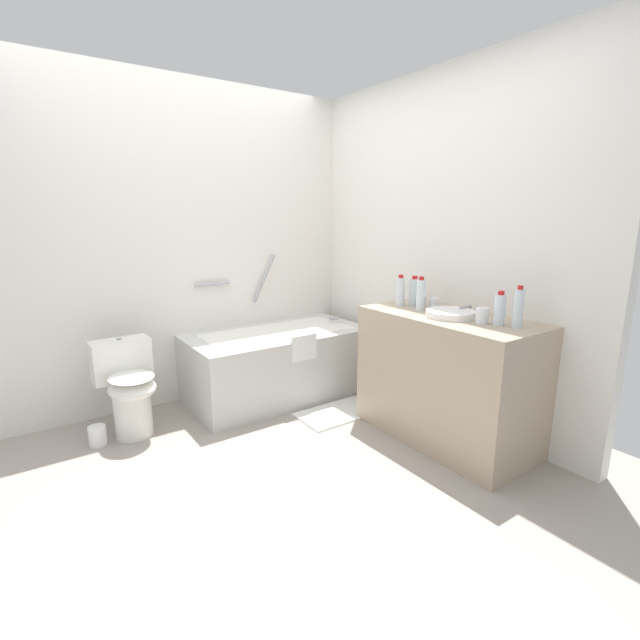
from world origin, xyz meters
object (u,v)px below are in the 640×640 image
bathtub (278,361)px  water_bottle_2 (400,291)px  drinking_glass_0 (434,304)px  water_bottle_3 (518,308)px  sink_basin (450,314)px  water_bottle_4 (421,295)px  bath_mat (338,413)px  drinking_glass_1 (482,316)px  drinking_glass_2 (421,302)px  water_bottle_1 (500,309)px  toilet_paper_roll (97,436)px  water_bottle_0 (414,292)px  toilet (129,386)px  sink_faucet (469,309)px

bathtub → water_bottle_2: bathtub is taller
drinking_glass_0 → water_bottle_3: bearing=-90.1°
water_bottle_2 → sink_basin: bearing=-90.1°
water_bottle_4 → bath_mat: (-0.32, 0.48, -0.96)m
bathtub → water_bottle_4: 1.36m
drinking_glass_1 → drinking_glass_2: 0.55m
water_bottle_1 → bath_mat: 1.46m
water_bottle_4 → toilet_paper_roll: bearing=152.6°
bathtub → drinking_glass_1: bearing=-71.5°
water_bottle_3 → water_bottle_4: water_bottle_3 is taller
water_bottle_1 → drinking_glass_0: (0.03, 0.53, -0.05)m
sink_basin → water_bottle_2: size_ratio=1.40×
water_bottle_0 → drinking_glass_1: 0.64m
water_bottle_0 → bathtub: bearing=123.0°
toilet_paper_roll → water_bottle_0: bearing=-22.8°
water_bottle_1 → toilet_paper_roll: size_ratio=1.53×
bathtub → drinking_glass_2: 1.31m
bathtub → toilet: size_ratio=2.25×
bath_mat → water_bottle_1: bearing=-70.1°
toilet_paper_roll → toilet: bearing=14.7°
bathtub → water_bottle_1: bearing=-71.1°
water_bottle_3 → drinking_glass_1: 0.21m
drinking_glass_2 → toilet_paper_roll: size_ratio=0.60×
water_bottle_3 → drinking_glass_0: 0.63m
drinking_glass_2 → water_bottle_2: bearing=122.2°
drinking_glass_0 → bath_mat: bearing=128.3°
sink_faucet → drinking_glass_1: 0.28m
sink_faucet → water_bottle_0: size_ratio=0.72×
sink_faucet → sink_basin: bearing=-180.0°
toilet → water_bottle_4: water_bottle_4 is taller
drinking_glass_0 → drinking_glass_2: (-0.01, 0.11, -0.00)m
toilet → water_bottle_1: (1.75, -1.63, 0.61)m
water_bottle_2 → toilet_paper_roll: size_ratio=1.67×
sink_faucet → drinking_glass_0: bearing=112.9°
water_bottle_2 → drinking_glass_0: size_ratio=2.69×
sink_faucet → water_bottle_0: (-0.09, 0.41, 0.07)m
sink_faucet → water_bottle_1: 0.34m
toilet → drinking_glass_1: (1.71, -1.54, 0.56)m
water_bottle_1 → drinking_glass_0: 0.53m
drinking_glass_1 → water_bottle_2: bearing=91.3°
drinking_glass_0 → water_bottle_0: bearing=88.2°
drinking_glass_0 → drinking_glass_1: size_ratio=0.88×
drinking_glass_1 → toilet_paper_roll: bearing=142.7°
water_bottle_4 → drinking_glass_1: 0.48m
water_bottle_1 → drinking_glass_2: (0.02, 0.63, -0.05)m
water_bottle_0 → water_bottle_2: water_bottle_2 is taller
bathtub → sink_faucet: (0.69, -1.34, 0.59)m
water_bottle_4 → drinking_glass_0: bearing=-24.1°
water_bottle_2 → drinking_glass_2: (0.08, -0.13, -0.06)m
bathtub → water_bottle_4: bathtub is taller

